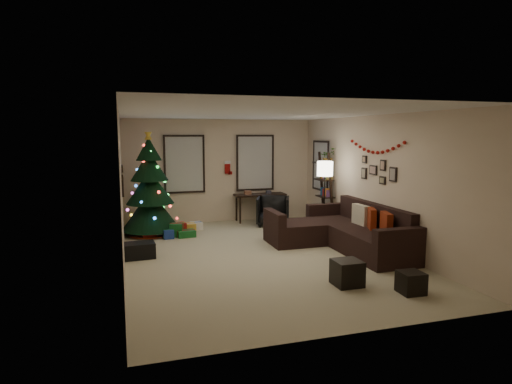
{
  "coord_description": "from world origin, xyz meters",
  "views": [
    {
      "loc": [
        -2.47,
        -7.8,
        2.31
      ],
      "look_at": [
        0.1,
        0.6,
        1.15
      ],
      "focal_mm": 30.68,
      "sensor_mm": 36.0,
      "label": 1
    }
  ],
  "objects_px": {
    "sofa": "(343,233)",
    "bookshelf": "(326,191)",
    "christmas_tree": "(150,191)",
    "desk_chair": "(273,211)",
    "desk": "(260,197)"
  },
  "relations": [
    {
      "from": "desk",
      "to": "desk_chair",
      "type": "xyz_separation_m",
      "value": [
        0.14,
        -0.65,
        -0.27
      ]
    },
    {
      "from": "christmas_tree",
      "to": "desk_chair",
      "type": "xyz_separation_m",
      "value": [
        3.04,
        0.11,
        -0.64
      ]
    },
    {
      "from": "christmas_tree",
      "to": "bookshelf",
      "type": "distance_m",
      "value": 4.22
    },
    {
      "from": "desk_chair",
      "to": "christmas_tree",
      "type": "bearing_deg",
      "value": -155.64
    },
    {
      "from": "bookshelf",
      "to": "desk_chair",
      "type": "bearing_deg",
      "value": 150.23
    },
    {
      "from": "sofa",
      "to": "desk",
      "type": "relative_size",
      "value": 2.2
    },
    {
      "from": "desk",
      "to": "sofa",
      "type": "bearing_deg",
      "value": -75.72
    },
    {
      "from": "sofa",
      "to": "christmas_tree",
      "type": "bearing_deg",
      "value": 147.2
    },
    {
      "from": "sofa",
      "to": "desk_chair",
      "type": "xyz_separation_m",
      "value": [
        -0.66,
        2.49,
        0.08
      ]
    },
    {
      "from": "christmas_tree",
      "to": "desk_chair",
      "type": "height_order",
      "value": "christmas_tree"
    },
    {
      "from": "sofa",
      "to": "desk_chair",
      "type": "relative_size",
      "value": 3.98
    },
    {
      "from": "desk",
      "to": "bookshelf",
      "type": "bearing_deg",
      "value": -45.34
    },
    {
      "from": "sofa",
      "to": "bookshelf",
      "type": "xyz_separation_m",
      "value": [
        0.49,
        1.84,
        0.61
      ]
    },
    {
      "from": "bookshelf",
      "to": "christmas_tree",
      "type": "bearing_deg",
      "value": 172.6
    },
    {
      "from": "sofa",
      "to": "desk",
      "type": "distance_m",
      "value": 3.26
    }
  ]
}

